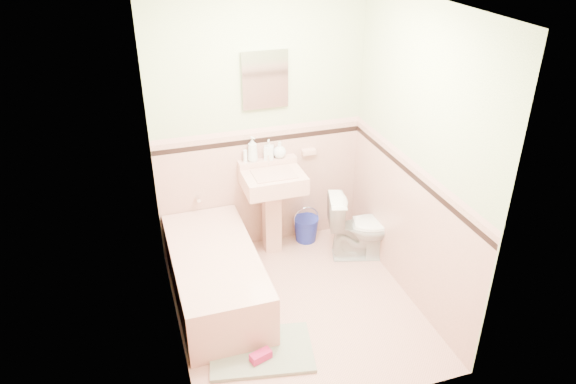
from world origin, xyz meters
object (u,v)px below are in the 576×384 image
object	(u,v)px
soap_bottle_mid	(269,150)
shoe	(261,356)
bathtub	(216,277)
medicine_cabinet	(265,79)
toilet	(362,227)
sink	(273,214)
bucket	(306,229)
soap_bottle_left	(252,149)
soap_bottle_right	(280,150)

from	to	relation	value
soap_bottle_mid	shoe	size ratio (longest dim) A/B	1.17
bathtub	medicine_cabinet	xyz separation A→B (m)	(0.68, 0.74, 1.47)
soap_bottle_mid	toilet	bearing A→B (deg)	-32.40
medicine_cabinet	sink	bearing A→B (deg)	-90.00
bucket	shoe	world-z (taller)	bucket
medicine_cabinet	shoe	distance (m)	2.34
medicine_cabinet	bucket	world-z (taller)	medicine_cabinet
soap_bottle_left	shoe	world-z (taller)	soap_bottle_left
soap_bottle_left	toilet	distance (m)	1.28
soap_bottle_right	bucket	distance (m)	0.93
medicine_cabinet	bucket	distance (m)	1.62
bathtub	soap_bottle_left	size ratio (longest dim) A/B	6.18
soap_bottle_left	soap_bottle_mid	bearing A→B (deg)	0.00
bucket	soap_bottle_right	bearing A→B (deg)	164.77
sink	shoe	distance (m)	1.52
soap_bottle_mid	toilet	world-z (taller)	soap_bottle_mid
sink	soap_bottle_right	bearing A→B (deg)	55.79
soap_bottle_mid	soap_bottle_left	bearing A→B (deg)	180.00
soap_bottle_right	toilet	xyz separation A→B (m)	(0.67, -0.49, -0.69)
toilet	sink	bearing A→B (deg)	84.14
medicine_cabinet	soap_bottle_right	xyz separation A→B (m)	(0.12, -0.03, -0.68)
medicine_cabinet	bucket	bearing A→B (deg)	-14.76
medicine_cabinet	shoe	bearing A→B (deg)	-107.94
sink	medicine_cabinet	bearing A→B (deg)	90.00
soap_bottle_left	shoe	distance (m)	1.89
soap_bottle_left	soap_bottle_right	xyz separation A→B (m)	(0.26, 0.00, -0.04)
soap_bottle_left	soap_bottle_mid	size ratio (longest dim) A/B	1.26
medicine_cabinet	toilet	distance (m)	1.67
soap_bottle_mid	toilet	xyz separation A→B (m)	(0.77, -0.49, -0.71)
sink	medicine_cabinet	xyz separation A→B (m)	(0.00, 0.21, 1.26)
sink	soap_bottle_left	bearing A→B (deg)	127.95
bathtub	soap_bottle_mid	bearing A→B (deg)	45.56
sink	soap_bottle_mid	world-z (taller)	soap_bottle_mid
soap_bottle_left	bathtub	bearing A→B (deg)	-127.24
bucket	medicine_cabinet	bearing A→B (deg)	165.24
soap_bottle_right	bucket	bearing A→B (deg)	-15.23
soap_bottle_right	soap_bottle_left	bearing A→B (deg)	180.00
medicine_cabinet	soap_bottle_mid	xyz separation A→B (m)	(0.02, -0.03, -0.66)
bathtub	soap_bottle_mid	xyz separation A→B (m)	(0.70, 0.71, 0.81)
bathtub	soap_bottle_right	xyz separation A→B (m)	(0.80, 0.71, 0.79)
medicine_cabinet	soap_bottle_left	bearing A→B (deg)	-167.94
soap_bottle_right	shoe	distance (m)	1.93
soap_bottle_left	toilet	world-z (taller)	soap_bottle_left
toilet	shoe	xyz separation A→B (m)	(-1.30, -1.07, -0.26)
sink	bucket	bearing A→B (deg)	16.42
bathtub	toilet	distance (m)	1.49
soap_bottle_mid	bucket	world-z (taller)	soap_bottle_mid
bucket	sink	bearing A→B (deg)	-163.58
soap_bottle_right	toilet	world-z (taller)	soap_bottle_right
sink	bucket	size ratio (longest dim) A/B	3.45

